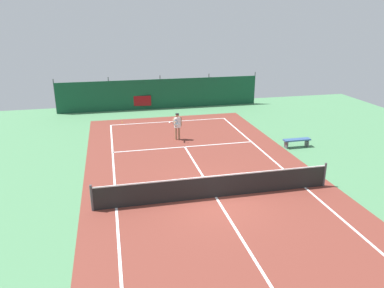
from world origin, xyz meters
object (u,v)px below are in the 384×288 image
at_px(courtside_bench, 297,141).
at_px(tennis_player, 177,124).
at_px(tennis_net, 216,186).
at_px(parked_car, 140,94).
at_px(water_bottle, 315,171).
at_px(tennis_ball_near_player, 122,122).

bearing_deg(courtside_bench, tennis_player, 155.97).
relative_size(tennis_net, courtside_bench, 6.33).
relative_size(parked_car, water_bottle, 18.22).
relative_size(tennis_ball_near_player, parked_car, 0.02).
bearing_deg(water_bottle, tennis_ball_near_player, 128.07).
height_order(tennis_net, tennis_ball_near_player, tennis_net).
height_order(tennis_player, tennis_ball_near_player, tennis_player).
distance_m(tennis_player, parked_car, 10.26).
xyz_separation_m(courtside_bench, water_bottle, (-0.92, -3.63, -0.25)).
distance_m(tennis_ball_near_player, courtside_bench, 12.18).
relative_size(tennis_net, water_bottle, 42.17).
height_order(tennis_net, parked_car, parked_car).
relative_size(courtside_bench, water_bottle, 6.67).
height_order(parked_car, water_bottle, parked_car).
relative_size(tennis_ball_near_player, courtside_bench, 0.04).
bearing_deg(tennis_net, water_bottle, 13.95).
bearing_deg(tennis_ball_near_player, courtside_bench, -37.86).
bearing_deg(parked_car, tennis_net, -78.97).
relative_size(parked_car, courtside_bench, 2.73).
bearing_deg(parked_car, courtside_bench, -52.84).
distance_m(courtside_bench, water_bottle, 3.75).
height_order(courtside_bench, water_bottle, courtside_bench).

